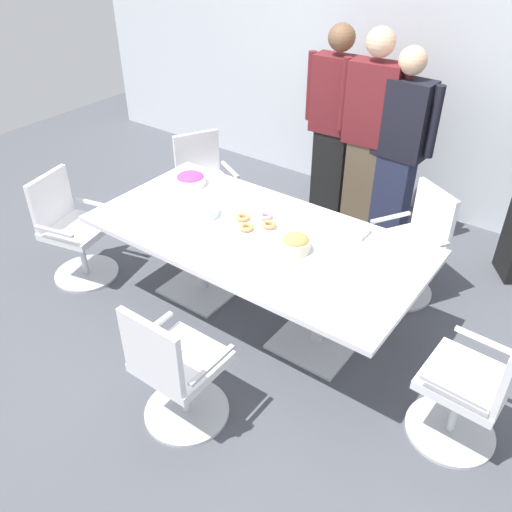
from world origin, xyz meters
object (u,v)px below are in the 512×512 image
object	(u,v)px
person_standing_0	(334,122)
person_standing_1	(369,133)
office_chair_2	(473,391)
donut_platter	(256,222)
plate_stack	(203,212)
conference_table	(256,247)
office_chair_3	(411,250)
napkin_pile	(356,231)
office_chair_4	(205,189)
snack_bowl_cookies	(296,243)
snack_bowl_candy_mix	(190,179)
person_standing_2	(399,147)
office_chair_1	(176,373)
office_chair_0	(73,234)

from	to	relation	value
person_standing_0	person_standing_1	distance (m)	0.41
person_standing_0	office_chair_2	bearing A→B (deg)	133.24
donut_platter	plate_stack	distance (m)	0.41
conference_table	office_chair_3	distance (m)	1.28
office_chair_2	napkin_pile	distance (m)	1.31
conference_table	napkin_pile	xyz separation A→B (m)	(0.58, 0.41, 0.15)
office_chair_2	office_chair_4	size ratio (longest dim) A/B	1.00
snack_bowl_cookies	napkin_pile	bearing A→B (deg)	61.54
office_chair_3	plate_stack	world-z (taller)	office_chair_3
office_chair_2	snack_bowl_candy_mix	xyz separation A→B (m)	(-2.56, 0.49, 0.39)
person_standing_2	donut_platter	size ratio (longest dim) A/B	5.47
office_chair_1	office_chair_3	world-z (taller)	same
snack_bowl_cookies	snack_bowl_candy_mix	xyz separation A→B (m)	(-1.23, 0.31, -0.01)
office_chair_0	person_standing_1	distance (m)	2.69
office_chair_0	conference_table	bearing A→B (deg)	93.59
conference_table	person_standing_0	world-z (taller)	person_standing_0
office_chair_4	person_standing_0	size ratio (longest dim) A/B	0.50
office_chair_4	donut_platter	distance (m)	1.36
conference_table	office_chair_3	world-z (taller)	office_chair_3
office_chair_0	office_chair_4	xyz separation A→B (m)	(0.36, 1.25, 0.00)
office_chair_0	office_chair_4	distance (m)	1.30
conference_table	donut_platter	distance (m)	0.18
office_chair_1	person_standing_0	distance (m)	2.92
person_standing_0	snack_bowl_cookies	world-z (taller)	person_standing_0
conference_table	person_standing_2	world-z (taller)	person_standing_2
snack_bowl_candy_mix	plate_stack	xyz separation A→B (m)	(0.42, -0.32, -0.02)
office_chair_3	napkin_pile	bearing A→B (deg)	98.27
conference_table	snack_bowl_candy_mix	bearing A→B (deg)	161.66
person_standing_2	snack_bowl_cookies	distance (m)	1.66
office_chair_1	person_standing_2	xyz separation A→B (m)	(0.12, 2.73, 0.52)
donut_platter	office_chair_0	bearing A→B (deg)	-159.28
conference_table	plate_stack	distance (m)	0.49
office_chair_4	person_standing_2	xyz separation A→B (m)	(1.52, 0.85, 0.52)
donut_platter	person_standing_1	bearing A→B (deg)	85.66
office_chair_4	snack_bowl_cookies	size ratio (longest dim) A/B	4.51
office_chair_1	napkin_pile	xyz separation A→B (m)	(0.36, 1.50, 0.37)
conference_table	office_chair_4	bearing A→B (deg)	146.42
snack_bowl_cookies	snack_bowl_candy_mix	size ratio (longest dim) A/B	0.79
person_standing_2	donut_platter	world-z (taller)	person_standing_2
office_chair_2	donut_platter	xyz separation A→B (m)	(-1.75, 0.28, 0.36)
office_chair_2	snack_bowl_candy_mix	distance (m)	2.64
snack_bowl_cookies	person_standing_2	bearing A→B (deg)	90.37
office_chair_0	person_standing_1	bearing A→B (deg)	129.61
person_standing_0	plate_stack	bearing A→B (deg)	82.84
person_standing_1	plate_stack	size ratio (longest dim) A/B	8.00
person_standing_1	napkin_pile	size ratio (longest dim) A/B	11.81
office_chair_0	plate_stack	size ratio (longest dim) A/B	3.89
office_chair_3	plate_stack	bearing A→B (deg)	69.31
office_chair_2	plate_stack	bearing A→B (deg)	88.25
office_chair_0	snack_bowl_cookies	world-z (taller)	office_chair_0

